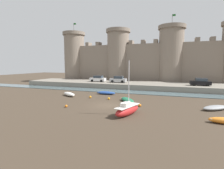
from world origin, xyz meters
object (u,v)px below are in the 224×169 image
sailboat_midflat_right (127,110)px  mooring_buoy_off_centre (140,105)px  mooring_buoy_mid_mud (66,106)px  mooring_buoy_near_shore (109,98)px  car_quay_west (118,79)px  rowboat_foreground_right (69,94)px  rowboat_foreground_left (215,108)px  mooring_buoy_near_channel (90,97)px  rowboat_near_channel_left (127,100)px  car_quay_centre_west (98,79)px  rowboat_foreground_centre (106,93)px  car_quay_east (200,82)px

sailboat_midflat_right → mooring_buoy_off_centre: size_ratio=15.18×
mooring_buoy_mid_mud → mooring_buoy_near_shore: (3.63, 6.78, 0.02)m
mooring_buoy_mid_mud → car_quay_west: size_ratio=0.09×
rowboat_foreground_right → rowboat_foreground_left: size_ratio=0.97×
rowboat_foreground_left → mooring_buoy_near_channel: (-18.65, 1.79, -0.11)m
rowboat_foreground_left → car_quay_west: size_ratio=0.92×
sailboat_midflat_right → rowboat_foreground_left: bearing=31.0°
mooring_buoy_off_centre → car_quay_west: 20.39m
car_quay_west → mooring_buoy_near_shore: bearing=-78.3°
rowboat_near_channel_left → mooring_buoy_mid_mud: (-6.93, -6.27, -0.13)m
rowboat_foreground_right → car_quay_centre_west: (-0.72, 14.61, 1.67)m
rowboat_foreground_centre → mooring_buoy_near_shore: size_ratio=9.50×
sailboat_midflat_right → car_quay_east: (10.30, 22.40, 1.38)m
mooring_buoy_mid_mud → rowboat_near_channel_left: bearing=42.1°
car_quay_west → rowboat_near_channel_left: bearing=-67.7°
rowboat_near_channel_left → rowboat_foreground_centre: rowboat_foreground_centre is taller
car_quay_east → rowboat_foreground_right: bearing=-148.9°
mooring_buoy_mid_mud → car_quay_west: 22.04m
rowboat_near_channel_left → mooring_buoy_near_channel: size_ratio=9.93×
mooring_buoy_off_centre → sailboat_midflat_right: bearing=-97.6°
mooring_buoy_off_centre → car_quay_centre_west: bearing=128.3°
mooring_buoy_near_shore → sailboat_midflat_right: bearing=-55.9°
sailboat_midflat_right → car_quay_west: sailboat_midflat_right is taller
rowboat_foreground_centre → mooring_buoy_near_channel: bearing=-105.5°
rowboat_foreground_right → sailboat_midflat_right: bearing=-32.0°
rowboat_foreground_left → rowboat_foreground_right: bearing=174.5°
rowboat_near_channel_left → car_quay_east: bearing=51.7°
car_quay_east → rowboat_foreground_centre: bearing=-149.9°
rowboat_foreground_centre → car_quay_east: size_ratio=0.90×
mooring_buoy_near_shore → car_quay_east: (15.42, 14.84, 1.83)m
rowboat_foreground_left → mooring_buoy_mid_mud: bearing=-164.4°
mooring_buoy_near_shore → car_quay_west: (-3.15, 15.17, 1.83)m
mooring_buoy_near_shore → rowboat_foreground_right: bearing=175.2°
rowboat_foreground_left → sailboat_midflat_right: bearing=-149.0°
mooring_buoy_off_centre → mooring_buoy_near_shore: mooring_buoy_off_centre is taller
rowboat_foreground_right → mooring_buoy_near_channel: bearing=-5.4°
rowboat_foreground_right → rowboat_foreground_centre: size_ratio=0.98×
rowboat_foreground_left → mooring_buoy_near_shore: 15.22m
sailboat_midflat_right → rowboat_foreground_left: (10.03, 6.02, -0.34)m
rowboat_foreground_centre → car_quay_east: car_quay_east is taller
rowboat_near_channel_left → car_quay_west: bearing=112.3°
rowboat_near_channel_left → car_quay_west: (-6.45, 15.69, 1.72)m
mooring_buoy_mid_mud → car_quay_centre_west: size_ratio=0.09×
mooring_buoy_near_channel → mooring_buoy_off_centre: mooring_buoy_off_centre is taller
car_quay_centre_west → rowboat_near_channel_left: bearing=-52.6°
rowboat_foreground_right → rowboat_foreground_left: (23.21, -2.23, -0.05)m
rowboat_foreground_centre → car_quay_west: car_quay_west is taller
mooring_buoy_near_shore → mooring_buoy_mid_mud: bearing=-118.2°
sailboat_midflat_right → car_quay_centre_west: 26.79m
mooring_buoy_off_centre → car_quay_west: car_quay_west is taller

